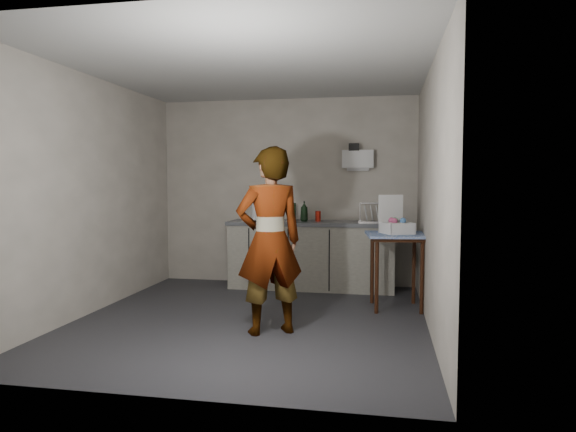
% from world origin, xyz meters
% --- Properties ---
extents(ground, '(4.00, 4.00, 0.00)m').
position_xyz_m(ground, '(0.00, 0.00, 0.00)').
color(ground, '#2C2B31').
rests_on(ground, ground).
extents(wall_back, '(3.60, 0.02, 2.60)m').
position_xyz_m(wall_back, '(0.00, 1.99, 1.30)').
color(wall_back, '#B3AB9C').
rests_on(wall_back, ground).
extents(wall_right, '(0.02, 4.00, 2.60)m').
position_xyz_m(wall_right, '(1.79, 0.00, 1.30)').
color(wall_right, '#B3AB9C').
rests_on(wall_right, ground).
extents(wall_left, '(0.02, 4.00, 2.60)m').
position_xyz_m(wall_left, '(-1.79, 0.00, 1.30)').
color(wall_left, '#B3AB9C').
rests_on(wall_left, ground).
extents(ceiling, '(3.60, 4.00, 0.01)m').
position_xyz_m(ceiling, '(0.00, 0.00, 2.60)').
color(ceiling, silver).
rests_on(ceiling, wall_back).
extents(kitchen_counter, '(2.24, 0.62, 0.91)m').
position_xyz_m(kitchen_counter, '(0.40, 1.70, 0.43)').
color(kitchen_counter, black).
rests_on(kitchen_counter, ground).
extents(wall_shelf, '(0.42, 0.18, 0.37)m').
position_xyz_m(wall_shelf, '(1.00, 1.92, 1.75)').
color(wall_shelf, white).
rests_on(wall_shelf, ground).
extents(side_table, '(0.74, 0.74, 0.86)m').
position_xyz_m(side_table, '(1.50, 0.77, 0.75)').
color(side_table, '#3C1A0D').
rests_on(side_table, ground).
extents(standing_man, '(0.77, 0.69, 1.77)m').
position_xyz_m(standing_man, '(0.30, -0.42, 0.89)').
color(standing_man, '#B2A593').
rests_on(standing_man, ground).
extents(soap_bottle, '(0.12, 0.12, 0.28)m').
position_xyz_m(soap_bottle, '(0.30, 1.66, 1.05)').
color(soap_bottle, black).
rests_on(soap_bottle, kitchen_counter).
extents(soda_can, '(0.07, 0.07, 0.14)m').
position_xyz_m(soda_can, '(0.48, 1.71, 0.98)').
color(soda_can, red).
rests_on(soda_can, kitchen_counter).
extents(dark_bottle, '(0.07, 0.07, 0.24)m').
position_xyz_m(dark_bottle, '(0.13, 1.79, 1.03)').
color(dark_bottle, black).
rests_on(dark_bottle, kitchen_counter).
extents(paper_towel, '(0.15, 0.15, 0.27)m').
position_xyz_m(paper_towel, '(-0.36, 1.62, 1.04)').
color(paper_towel, black).
rests_on(paper_towel, kitchen_counter).
extents(dish_rack, '(0.37, 0.28, 0.26)m').
position_xyz_m(dish_rack, '(1.21, 1.69, 0.97)').
color(dish_rack, silver).
rests_on(dish_rack, kitchen_counter).
extents(bakery_box, '(0.42, 0.42, 0.43)m').
position_xyz_m(bakery_box, '(1.49, 0.78, 0.96)').
color(bakery_box, white).
rests_on(bakery_box, side_table).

